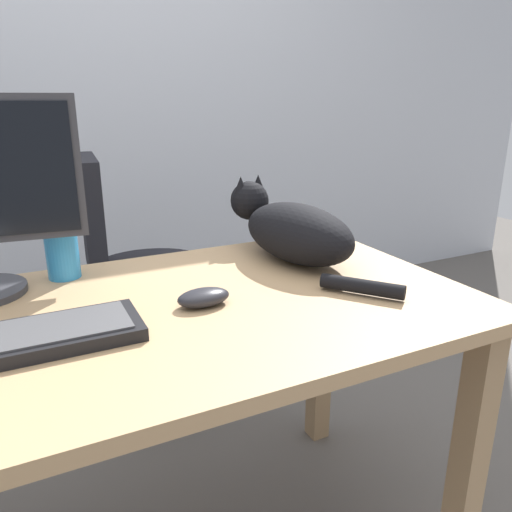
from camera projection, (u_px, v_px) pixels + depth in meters
back_wall at (53, 53)px, 2.14m from camera, size 6.00×0.04×2.60m
desk at (164, 356)px, 1.03m from camera, size 1.31×0.72×0.71m
office_chair at (139, 299)px, 1.82m from camera, size 0.48×0.48×0.93m
keyboard at (8, 342)px, 0.83m from camera, size 0.44×0.15×0.03m
cat at (292, 229)px, 1.28m from camera, size 0.24×0.61×0.20m
computer_mouse at (204, 297)px, 1.01m from camera, size 0.11×0.06×0.04m
spray_bottle at (60, 236)px, 1.14m from camera, size 0.07×0.07×0.22m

